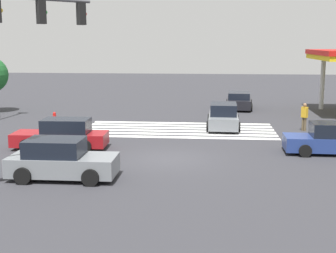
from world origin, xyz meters
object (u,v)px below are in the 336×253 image
(car_6, at_px, (335,139))
(fire_hydrant, at_px, (55,118))
(car_2, at_px, (62,135))
(car_1, at_px, (61,160))
(car_5, at_px, (223,117))
(car_0, at_px, (239,101))
(pedestrian, at_px, (304,115))

(car_6, xyz_separation_m, fire_hydrant, (16.33, -6.65, -0.31))
(car_2, height_order, car_6, car_2)
(car_1, relative_size, car_5, 0.89)
(car_0, height_order, car_5, car_5)
(car_1, distance_m, fire_hydrant, 12.72)
(car_2, height_order, pedestrian, pedestrian)
(car_0, bearing_deg, pedestrian, -155.84)
(car_0, relative_size, fire_hydrant, 5.33)
(car_1, bearing_deg, car_5, 59.93)
(car_0, height_order, car_1, car_1)
(car_5, bearing_deg, car_0, -8.51)
(car_5, distance_m, car_6, 8.39)
(car_5, bearing_deg, fire_hydrant, 90.65)
(car_6, distance_m, pedestrian, 6.00)
(car_0, distance_m, pedestrian, 9.91)
(car_6, relative_size, fire_hydrant, 5.40)
(car_1, relative_size, fire_hydrant, 4.99)
(car_2, distance_m, car_6, 13.66)
(car_1, distance_m, car_2, 5.48)
(car_5, xyz_separation_m, car_6, (-5.26, 6.54, 0.00))
(car_2, bearing_deg, car_6, 178.42)
(car_1, xyz_separation_m, car_6, (-12.03, -5.31, -0.02))
(car_0, xyz_separation_m, pedestrian, (-3.43, 9.30, 0.29))
(pedestrian, bearing_deg, fire_hydrant, -47.71)
(car_2, bearing_deg, car_5, -143.71)
(car_1, xyz_separation_m, car_2, (1.63, -5.23, -0.04))
(car_2, relative_size, car_6, 1.04)
(car_0, relative_size, car_1, 1.07)
(car_1, distance_m, pedestrian, 16.27)
(car_5, height_order, fire_hydrant, car_5)
(pedestrian, bearing_deg, car_0, -115.06)
(car_2, distance_m, fire_hydrant, 7.25)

